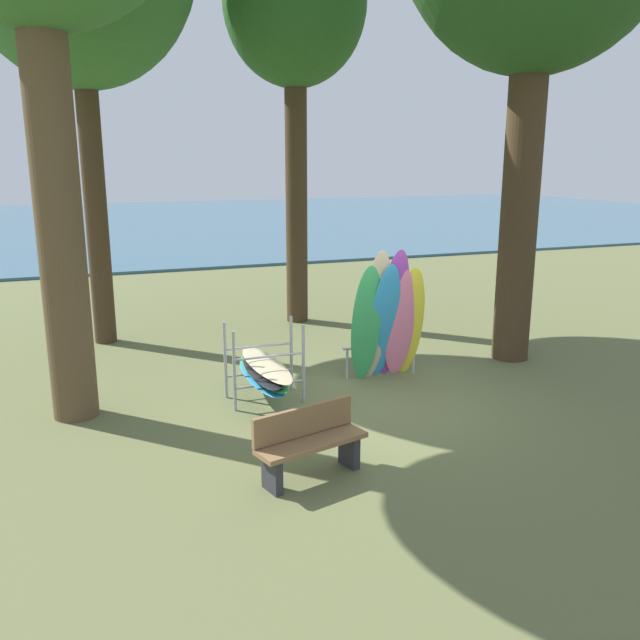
{
  "coord_description": "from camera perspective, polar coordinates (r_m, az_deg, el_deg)",
  "views": [
    {
      "loc": [
        -4.2,
        -8.95,
        3.74
      ],
      "look_at": [
        -0.38,
        1.16,
        1.1
      ],
      "focal_mm": 37.3,
      "sensor_mm": 36.0,
      "label": 1
    }
  ],
  "objects": [
    {
      "name": "tree_far_left_back",
      "position": [
        15.58,
        -2.17,
        25.09
      ],
      "size": [
        3.08,
        3.08,
        8.75
      ],
      "color": "#42301E",
      "rests_on": "ground"
    },
    {
      "name": "leaning_board_pile",
      "position": [
        11.3,
        5.8,
        -0.07
      ],
      "size": [
        1.41,
        0.7,
        2.32
      ],
      "color": "#339E56",
      "rests_on": "ground"
    },
    {
      "name": "ground_plane",
      "position": [
        10.56,
        4.19,
        -7.03
      ],
      "size": [
        80.0,
        80.0,
        0.0
      ],
      "primitive_type": "plane",
      "color": "#60663D"
    },
    {
      "name": "board_storage_rack",
      "position": [
        10.51,
        -4.89,
        -4.28
      ],
      "size": [
        1.15,
        2.13,
        1.25
      ],
      "color": "#9EA0A5",
      "rests_on": "ground"
    },
    {
      "name": "lake_water",
      "position": [
        40.88,
        -14.85,
        8.1
      ],
      "size": [
        80.0,
        36.0,
        0.1
      ],
      "primitive_type": "cube",
      "color": "#38607A",
      "rests_on": "ground"
    },
    {
      "name": "park_bench",
      "position": [
        8.05,
        -0.93,
        -10.35
      ],
      "size": [
        1.46,
        0.76,
        0.85
      ],
      "color": "#2D2D33",
      "rests_on": "ground"
    }
  ]
}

